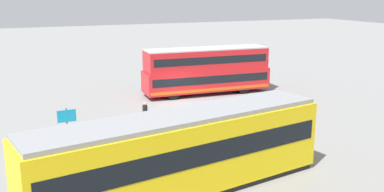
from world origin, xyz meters
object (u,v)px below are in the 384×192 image
object	(u,v)px
tram_yellow	(181,152)
pedestrian_near_railing	(145,112)
info_sign	(67,122)
double_decker_bus	(206,71)

from	to	relation	value
tram_yellow	pedestrian_near_railing	size ratio (longest dim) A/B	8.70
tram_yellow	info_sign	distance (m)	7.98
double_decker_bus	tram_yellow	world-z (taller)	double_decker_bus
double_decker_bus	pedestrian_near_railing	xyz separation A→B (m)	(7.47, 6.75, -1.05)
pedestrian_near_railing	info_sign	size ratio (longest dim) A/B	0.66
tram_yellow	pedestrian_near_railing	world-z (taller)	tram_yellow
double_decker_bus	pedestrian_near_railing	distance (m)	10.12
tram_yellow	info_sign	bearing A→B (deg)	-62.08
pedestrian_near_railing	info_sign	distance (m)	5.88
tram_yellow	info_sign	size ratio (longest dim) A/B	5.71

